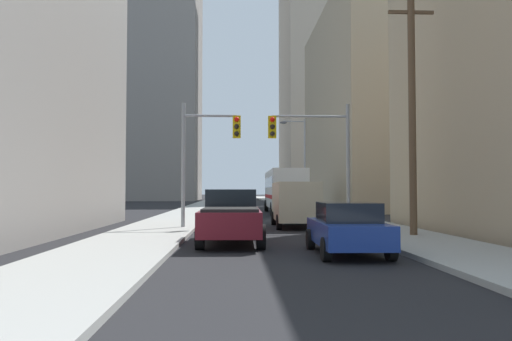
% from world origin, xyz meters
% --- Properties ---
extents(sidewalk_left, '(3.47, 160.00, 0.15)m').
position_xyz_m(sidewalk_left, '(-5.06, 50.00, 0.07)').
color(sidewalk_left, '#9E9E99').
rests_on(sidewalk_left, ground).
extents(sidewalk_right, '(3.47, 160.00, 0.15)m').
position_xyz_m(sidewalk_right, '(5.06, 50.00, 0.07)').
color(sidewalk_right, '#9E9E99').
rests_on(sidewalk_right, ground).
extents(city_bus, '(2.67, 11.53, 3.40)m').
position_xyz_m(city_bus, '(2.44, 36.95, 1.93)').
color(city_bus, silver).
rests_on(city_bus, ground).
extents(pickup_truck_maroon, '(2.20, 5.43, 1.90)m').
position_xyz_m(pickup_truck_maroon, '(-1.62, 15.13, 0.93)').
color(pickup_truck_maroon, maroon).
rests_on(pickup_truck_maroon, ground).
extents(cargo_van_beige, '(2.16, 5.24, 2.26)m').
position_xyz_m(cargo_van_beige, '(1.55, 22.58, 1.29)').
color(cargo_van_beige, '#C6B793').
rests_on(cargo_van_beige, ground).
extents(sedan_blue, '(1.95, 4.23, 1.52)m').
position_xyz_m(sedan_blue, '(1.77, 11.87, 0.77)').
color(sedan_blue, navy).
rests_on(sedan_blue, ground).
extents(sedan_red, '(1.95, 4.24, 1.52)m').
position_xyz_m(sedan_red, '(-1.73, 21.42, 0.77)').
color(sedan_red, maroon).
rests_on(sedan_red, ground).
extents(sedan_black, '(1.96, 4.26, 1.52)m').
position_xyz_m(sedan_black, '(-1.71, 31.69, 0.77)').
color(sedan_black, black).
rests_on(sedan_black, ground).
extents(sedan_green, '(1.95, 4.22, 1.52)m').
position_xyz_m(sedan_green, '(-1.54, 41.59, 0.77)').
color(sedan_green, '#195938').
rests_on(sedan_green, ground).
extents(traffic_signal_near_left, '(2.80, 0.44, 6.00)m').
position_xyz_m(traffic_signal_near_left, '(-2.77, 21.02, 3.99)').
color(traffic_signal_near_left, gray).
rests_on(traffic_signal_near_left, ground).
extents(traffic_signal_near_right, '(3.92, 0.44, 6.00)m').
position_xyz_m(traffic_signal_near_right, '(2.25, 21.02, 4.05)').
color(traffic_signal_near_right, gray).
rests_on(traffic_signal_near_right, ground).
extents(utility_pole_right, '(2.20, 0.28, 10.25)m').
position_xyz_m(utility_pole_right, '(5.41, 16.49, 5.40)').
color(utility_pole_right, brown).
rests_on(utility_pole_right, ground).
extents(street_lamp_right, '(2.05, 0.32, 7.50)m').
position_xyz_m(street_lamp_right, '(3.72, 36.35, 4.50)').
color(street_lamp_right, gray).
rests_on(street_lamp_right, ground).
extents(building_left_far_tower, '(22.85, 18.67, 57.76)m').
position_xyz_m(building_left_far_tower, '(-19.64, 89.49, 28.88)').
color(building_left_far_tower, gray).
rests_on(building_left_far_tower, ground).
extents(building_right_mid_block, '(21.86, 25.03, 20.18)m').
position_xyz_m(building_right_mid_block, '(18.37, 47.49, 10.09)').
color(building_right_mid_block, tan).
rests_on(building_right_mid_block, ground).
extents(building_right_far_highrise, '(18.43, 22.80, 64.54)m').
position_xyz_m(building_right_far_highrise, '(17.33, 93.62, 32.27)').
color(building_right_far_highrise, '#B7A893').
rests_on(building_right_far_highrise, ground).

